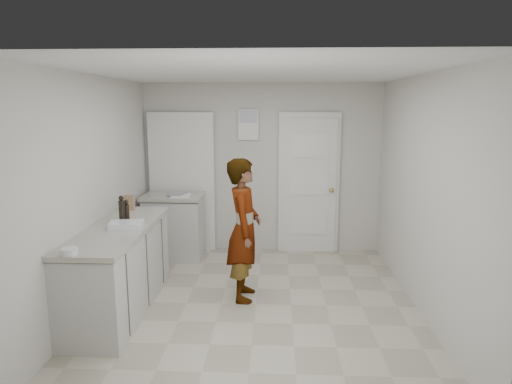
{
  "coord_description": "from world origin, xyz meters",
  "views": [
    {
      "loc": [
        0.21,
        -4.74,
        2.17
      ],
      "look_at": [
        -0.02,
        0.4,
        1.2
      ],
      "focal_mm": 32.0,
      "sensor_mm": 36.0,
      "label": 1
    }
  ],
  "objects_px": {
    "cake_mix_box": "(130,203)",
    "egg_bowl": "(70,251)",
    "oil_cruet_a": "(126,211)",
    "baking_dish": "(127,225)",
    "person": "(244,230)",
    "oil_cruet_b": "(122,209)",
    "spice_jar": "(128,215)"
  },
  "relations": [
    {
      "from": "oil_cruet_b",
      "to": "person",
      "type": "bearing_deg",
      "value": 7.92
    },
    {
      "from": "spice_jar",
      "to": "oil_cruet_b",
      "type": "xyz_separation_m",
      "value": [
        -0.02,
        -0.15,
        0.1
      ]
    },
    {
      "from": "baking_dish",
      "to": "oil_cruet_b",
      "type": "bearing_deg",
      "value": 118.38
    },
    {
      "from": "spice_jar",
      "to": "oil_cruet_a",
      "type": "height_order",
      "value": "oil_cruet_a"
    },
    {
      "from": "oil_cruet_a",
      "to": "egg_bowl",
      "type": "bearing_deg",
      "value": -95.62
    },
    {
      "from": "cake_mix_box",
      "to": "egg_bowl",
      "type": "bearing_deg",
      "value": -81.68
    },
    {
      "from": "oil_cruet_a",
      "to": "oil_cruet_b",
      "type": "relative_size",
      "value": 0.8
    },
    {
      "from": "person",
      "to": "oil_cruet_b",
      "type": "height_order",
      "value": "person"
    },
    {
      "from": "cake_mix_box",
      "to": "oil_cruet_b",
      "type": "relative_size",
      "value": 0.62
    },
    {
      "from": "person",
      "to": "oil_cruet_b",
      "type": "distance_m",
      "value": 1.35
    },
    {
      "from": "cake_mix_box",
      "to": "spice_jar",
      "type": "distance_m",
      "value": 0.45
    },
    {
      "from": "oil_cruet_a",
      "to": "cake_mix_box",
      "type": "bearing_deg",
      "value": 104.44
    },
    {
      "from": "cake_mix_box",
      "to": "egg_bowl",
      "type": "relative_size",
      "value": 1.3
    },
    {
      "from": "oil_cruet_a",
      "to": "egg_bowl",
      "type": "relative_size",
      "value": 1.68
    },
    {
      "from": "oil_cruet_b",
      "to": "baking_dish",
      "type": "distance_m",
      "value": 0.28
    },
    {
      "from": "person",
      "to": "oil_cruet_a",
      "type": "distance_m",
      "value": 1.31
    },
    {
      "from": "person",
      "to": "baking_dish",
      "type": "bearing_deg",
      "value": 108.58
    },
    {
      "from": "spice_jar",
      "to": "egg_bowl",
      "type": "distance_m",
      "value": 1.26
    },
    {
      "from": "cake_mix_box",
      "to": "oil_cruet_b",
      "type": "bearing_deg",
      "value": -72.19
    },
    {
      "from": "person",
      "to": "egg_bowl",
      "type": "relative_size",
      "value": 11.37
    },
    {
      "from": "person",
      "to": "oil_cruet_a",
      "type": "bearing_deg",
      "value": 95.24
    },
    {
      "from": "spice_jar",
      "to": "cake_mix_box",
      "type": "bearing_deg",
      "value": 105.42
    },
    {
      "from": "person",
      "to": "oil_cruet_b",
      "type": "xyz_separation_m",
      "value": [
        -1.31,
        -0.18,
        0.26
      ]
    },
    {
      "from": "person",
      "to": "cake_mix_box",
      "type": "bearing_deg",
      "value": 74.12
    },
    {
      "from": "cake_mix_box",
      "to": "oil_cruet_a",
      "type": "distance_m",
      "value": 0.54
    },
    {
      "from": "cake_mix_box",
      "to": "egg_bowl",
      "type": "xyz_separation_m",
      "value": [
        0.02,
        -1.69,
        -0.06
      ]
    },
    {
      "from": "egg_bowl",
      "to": "spice_jar",
      "type": "bearing_deg",
      "value": 85.42
    },
    {
      "from": "oil_cruet_b",
      "to": "egg_bowl",
      "type": "height_order",
      "value": "oil_cruet_b"
    },
    {
      "from": "person",
      "to": "oil_cruet_b",
      "type": "bearing_deg",
      "value": 97.77
    },
    {
      "from": "spice_jar",
      "to": "oil_cruet_b",
      "type": "relative_size",
      "value": 0.29
    },
    {
      "from": "oil_cruet_a",
      "to": "baking_dish",
      "type": "relative_size",
      "value": 0.62
    },
    {
      "from": "person",
      "to": "baking_dish",
      "type": "relative_size",
      "value": 4.21
    }
  ]
}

